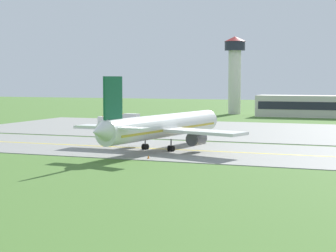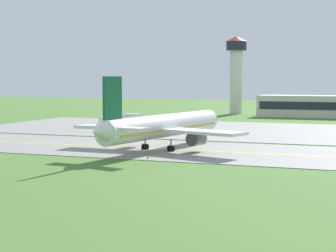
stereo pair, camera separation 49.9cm
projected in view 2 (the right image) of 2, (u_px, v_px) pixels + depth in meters
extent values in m
plane|color=#47702D|center=(155.00, 149.00, 102.49)|extent=(500.00, 500.00, 0.00)
cube|color=gray|center=(155.00, 149.00, 102.48)|extent=(240.00, 28.00, 0.10)
cube|color=gray|center=(261.00, 131.00, 138.01)|extent=(140.00, 52.00, 0.10)
cube|color=yellow|center=(155.00, 149.00, 102.48)|extent=(220.00, 0.60, 0.01)
cylinder|color=white|center=(164.00, 126.00, 101.41)|extent=(9.75, 34.18, 4.00)
cone|color=white|center=(211.00, 120.00, 116.99)|extent=(4.19, 3.21, 3.80)
cone|color=white|center=(99.00, 132.00, 85.62)|extent=(3.90, 3.73, 3.40)
cube|color=gold|center=(164.00, 129.00, 101.45)|extent=(9.37, 31.52, 0.36)
cube|color=#1E232D|center=(206.00, 117.00, 115.05)|extent=(3.66, 2.35, 0.70)
cube|color=white|center=(117.00, 127.00, 103.91)|extent=(15.15, 5.28, 0.50)
cylinder|color=#47474C|center=(132.00, 135.00, 104.71)|extent=(2.85, 3.74, 2.30)
cylinder|color=black|center=(137.00, 134.00, 106.08)|extent=(2.11, 0.61, 2.10)
cube|color=white|center=(201.00, 132.00, 95.23)|extent=(15.75, 9.17, 0.50)
cylinder|color=#47474C|center=(196.00, 139.00, 98.07)|extent=(2.85, 3.74, 2.30)
cylinder|color=black|center=(201.00, 138.00, 99.44)|extent=(2.11, 0.61, 2.10)
cube|color=#145938|center=(112.00, 98.00, 88.15)|extent=(1.15, 4.40, 6.50)
cube|color=white|center=(95.00, 126.00, 89.97)|extent=(6.15, 2.80, 0.30)
cube|color=white|center=(129.00, 128.00, 86.70)|extent=(6.43, 3.95, 0.30)
cylinder|color=slate|center=(199.00, 136.00, 112.77)|extent=(0.24, 0.24, 1.65)
cylinder|color=black|center=(199.00, 140.00, 112.83)|extent=(0.53, 1.14, 1.10)
cylinder|color=slate|center=(145.00, 142.00, 101.25)|extent=(0.24, 0.24, 1.65)
cylinder|color=black|center=(144.00, 147.00, 101.46)|extent=(0.53, 1.14, 1.10)
cylinder|color=black|center=(146.00, 147.00, 101.18)|extent=(0.53, 1.14, 1.10)
cylinder|color=slate|center=(171.00, 144.00, 98.60)|extent=(0.24, 0.24, 1.65)
cylinder|color=black|center=(170.00, 149.00, 98.80)|extent=(0.53, 1.14, 1.10)
cylinder|color=black|center=(172.00, 149.00, 98.52)|extent=(0.53, 1.14, 1.10)
cube|color=red|center=(144.00, 121.00, 152.05)|extent=(2.60, 2.51, 1.80)
cube|color=#1E232D|center=(144.00, 119.00, 152.78)|extent=(1.69, 0.95, 0.81)
cube|color=red|center=(145.00, 121.00, 149.07)|extent=(3.78, 4.70, 2.00)
cylinder|color=orange|center=(144.00, 117.00, 151.97)|extent=(0.20, 0.20, 0.18)
cylinder|color=black|center=(141.00, 125.00, 152.03)|extent=(0.68, 0.94, 0.90)
cylinder|color=black|center=(148.00, 125.00, 152.24)|extent=(0.68, 0.94, 0.90)
cylinder|color=black|center=(141.00, 126.00, 148.22)|extent=(0.68, 0.94, 0.90)
cylinder|color=black|center=(150.00, 126.00, 148.44)|extent=(0.68, 0.94, 0.90)
cube|color=silver|center=(124.00, 117.00, 166.03)|extent=(2.10, 2.27, 1.80)
cube|color=#1E232D|center=(122.00, 116.00, 166.39)|extent=(0.42, 1.83, 0.81)
cube|color=silver|center=(133.00, 117.00, 164.52)|extent=(4.49, 2.76, 2.00)
cylinder|color=orange|center=(124.00, 114.00, 165.95)|extent=(0.20, 0.20, 0.18)
cylinder|color=black|center=(122.00, 121.00, 165.26)|extent=(0.94, 0.44, 0.90)
cylinder|color=black|center=(126.00, 121.00, 166.98)|extent=(0.94, 0.44, 0.90)
cylinder|color=black|center=(133.00, 122.00, 163.28)|extent=(0.94, 0.44, 0.90)
cylinder|color=black|center=(137.00, 121.00, 165.09)|extent=(0.94, 0.44, 0.90)
cube|color=silver|center=(103.00, 120.00, 154.95)|extent=(2.57, 2.47, 1.80)
cube|color=#1E232D|center=(101.00, 119.00, 154.38)|extent=(1.72, 0.87, 0.81)
cylinder|color=silver|center=(112.00, 118.00, 157.02)|extent=(3.38, 4.57, 1.80)
cube|color=#383838|center=(112.00, 122.00, 157.11)|extent=(3.65, 4.69, 0.24)
cylinder|color=orange|center=(103.00, 116.00, 154.87)|extent=(0.20, 0.20, 0.18)
cylinder|color=black|center=(106.00, 124.00, 154.32)|extent=(0.65, 0.94, 0.90)
cylinder|color=black|center=(101.00, 124.00, 155.74)|extent=(0.65, 0.94, 0.90)
cylinder|color=black|center=(117.00, 123.00, 156.97)|extent=(0.65, 0.94, 0.90)
cylinder|color=black|center=(112.00, 123.00, 158.46)|extent=(0.65, 0.94, 0.90)
cylinder|color=silver|center=(236.00, 82.00, 206.03)|extent=(4.40, 4.40, 22.31)
cylinder|color=#1E232D|center=(236.00, 46.00, 205.01)|extent=(7.20, 7.20, 3.20)
cone|color=maroon|center=(236.00, 39.00, 204.81)|extent=(7.60, 7.60, 1.80)
cone|color=orange|center=(117.00, 138.00, 118.78)|extent=(0.44, 0.44, 0.60)
cone|color=orange|center=(148.00, 157.00, 89.77)|extent=(0.44, 0.44, 0.60)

